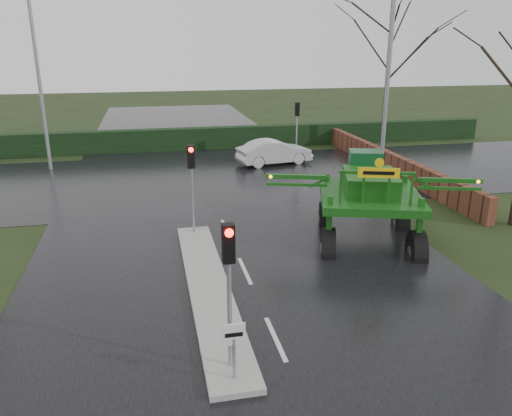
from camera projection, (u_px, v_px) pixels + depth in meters
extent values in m
plane|color=black|center=(275.00, 339.00, 12.44)|extent=(140.00, 140.00, 0.00)
cube|color=black|center=(219.00, 213.00, 21.72)|extent=(14.00, 80.00, 0.02)
cube|color=black|center=(203.00, 178.00, 27.29)|extent=(80.00, 12.00, 0.02)
cube|color=gray|center=(209.00, 287.00, 14.94)|extent=(1.20, 10.00, 0.16)
cube|color=black|center=(189.00, 139.00, 34.48)|extent=(44.00, 0.90, 1.50)
cube|color=#592D1E|center=(381.00, 159.00, 29.22)|extent=(0.40, 20.00, 1.20)
cylinder|color=gray|center=(234.00, 359.00, 10.59)|extent=(0.07, 0.07, 1.00)
cube|color=silver|center=(234.00, 334.00, 10.40)|extent=(0.50, 0.04, 0.50)
cube|color=black|center=(234.00, 335.00, 10.38)|extent=(0.38, 0.01, 0.10)
cylinder|color=gray|center=(229.00, 302.00, 10.70)|extent=(0.10, 0.10, 3.50)
cube|color=black|center=(228.00, 243.00, 10.28)|extent=(0.26, 0.22, 0.85)
sphere|color=#FF0C07|center=(229.00, 233.00, 10.07)|extent=(0.18, 0.18, 0.18)
cylinder|color=gray|center=(192.00, 192.00, 18.59)|extent=(0.10, 0.10, 3.50)
cube|color=black|center=(191.00, 157.00, 18.17)|extent=(0.26, 0.22, 0.85)
sphere|color=#FF0C07|center=(191.00, 150.00, 17.96)|extent=(0.18, 0.18, 0.18)
cylinder|color=gray|center=(297.00, 131.00, 31.76)|extent=(0.10, 0.10, 3.50)
cube|color=black|center=(297.00, 109.00, 31.34)|extent=(0.26, 0.22, 0.85)
sphere|color=#FF0C07|center=(297.00, 104.00, 31.37)|extent=(0.18, 0.18, 0.18)
cylinder|color=gray|center=(387.00, 88.00, 23.72)|extent=(0.20, 0.20, 10.00)
cylinder|color=gray|center=(39.00, 82.00, 27.72)|extent=(0.20, 0.20, 10.00)
cylinder|color=black|center=(388.00, 76.00, 32.98)|extent=(0.32, 0.32, 10.00)
cylinder|color=black|center=(287.00, 213.00, 19.06)|extent=(0.97, 1.77, 1.71)
cylinder|color=#595B56|center=(287.00, 213.00, 19.06)|extent=(0.66, 0.72, 0.60)
cube|color=#0E5011|center=(287.00, 186.00, 18.73)|extent=(0.24, 0.24, 1.96)
cylinder|color=black|center=(368.00, 216.00, 18.79)|extent=(0.97, 1.77, 1.71)
cylinder|color=#595B56|center=(368.00, 216.00, 18.79)|extent=(0.66, 0.72, 0.60)
cube|color=#0E5011|center=(370.00, 188.00, 18.45)|extent=(0.24, 0.24, 1.96)
cylinder|color=black|center=(283.00, 244.00, 16.15)|extent=(0.97, 1.77, 1.71)
cylinder|color=#595B56|center=(283.00, 244.00, 16.15)|extent=(0.66, 0.72, 0.60)
cube|color=#0E5011|center=(284.00, 213.00, 15.82)|extent=(0.24, 0.24, 1.96)
cylinder|color=black|center=(380.00, 247.00, 15.88)|extent=(0.97, 1.77, 1.71)
cylinder|color=#595B56|center=(380.00, 247.00, 15.88)|extent=(0.66, 0.72, 0.60)
cube|color=#0E5011|center=(382.00, 216.00, 15.54)|extent=(0.24, 0.24, 1.96)
cube|color=#0E5011|center=(331.00, 184.00, 16.96)|extent=(4.66, 5.00, 0.30)
cube|color=#0E5011|center=(331.00, 169.00, 16.97)|extent=(2.57, 3.01, 0.77)
cube|color=#0F4423|center=(330.00, 151.00, 18.50)|extent=(1.53, 1.37, 1.11)
cube|color=#0E5011|center=(335.00, 157.00, 15.28)|extent=(2.47, 0.87, 0.10)
cube|color=#0E5011|center=(250.00, 162.00, 16.64)|extent=(2.16, 0.82, 0.15)
sphere|color=orange|center=(222.00, 162.00, 16.64)|extent=(0.12, 0.12, 0.12)
cube|color=#0E5011|center=(418.00, 166.00, 16.15)|extent=(2.16, 0.82, 0.15)
sphere|color=orange|center=(448.00, 167.00, 15.99)|extent=(0.12, 0.12, 0.12)
cube|color=yellow|center=(336.00, 157.00, 14.93)|extent=(1.32, 0.46, 0.34)
cube|color=black|center=(336.00, 157.00, 14.93)|extent=(0.98, 0.32, 0.12)
cylinder|color=yellow|center=(336.00, 145.00, 14.82)|extent=(0.30, 0.13, 0.31)
imported|color=silver|center=(274.00, 164.00, 30.51)|extent=(4.76, 2.41, 1.50)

